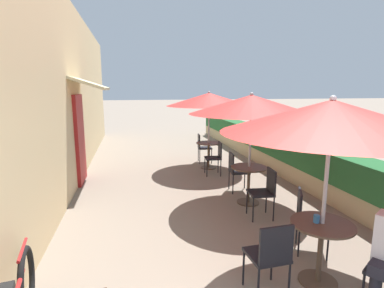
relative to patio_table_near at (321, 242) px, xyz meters
name	(u,v)px	position (x,y,z in m)	size (l,w,h in m)	color
cafe_facade_wall	(74,94)	(-3.42, 5.20, 1.58)	(0.98, 13.93, 4.20)	#D6B784
planter_hedge	(268,147)	(1.87, 5.24, 0.03)	(0.60, 12.93, 1.01)	tan
patio_table_near	(321,242)	(0.00, 0.00, 0.00)	(0.70, 0.70, 0.74)	brown
patio_umbrella_near	(332,117)	(0.00, 0.00, 1.44)	(2.36, 2.36, 2.17)	#B7B7BC
cafe_chair_near_right	(307,216)	(0.24, 0.65, 0.01)	(0.54, 0.54, 0.87)	black
cafe_chair_near_back	(270,253)	(-0.68, -0.12, 0.01)	(0.42, 0.42, 0.87)	black
coffee_cup_near	(317,219)	(-0.06, 0.03, 0.28)	(0.07, 0.07, 0.09)	teal
patio_table_mid	(249,178)	(0.15, 2.50, 0.00)	(0.70, 0.70, 0.74)	brown
patio_umbrella_mid	(251,104)	(0.15, 2.50, 1.44)	(2.36, 2.36, 2.17)	#B7B7BC
cafe_chair_mid_left	(265,189)	(0.16, 1.81, 0.01)	(0.44, 0.44, 0.87)	black
cafe_chair_mid_right	(236,169)	(0.14, 3.19, 0.01)	(0.44, 0.44, 0.87)	black
patio_table_far	(209,151)	(0.07, 5.23, 0.00)	(0.70, 0.70, 0.74)	brown
patio_umbrella_far	(209,99)	(0.07, 5.23, 1.44)	(2.36, 2.36, 2.17)	#B7B7BC
cafe_chair_far_left	(216,156)	(0.07, 4.54, 0.01)	(0.44, 0.44, 0.87)	black
cafe_chair_far_right	(202,146)	(0.06, 5.92, 0.01)	(0.44, 0.44, 0.87)	black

